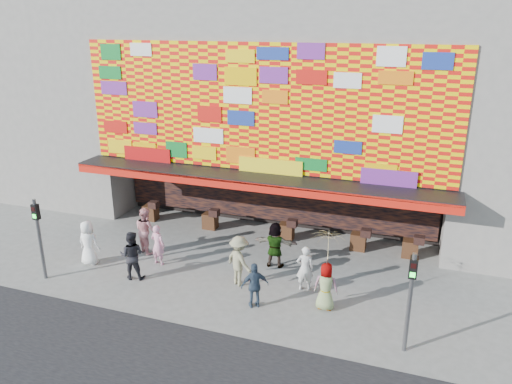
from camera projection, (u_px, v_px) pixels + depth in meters
ground at (221, 287)px, 17.26m from camera, size 90.00×90.00×0.00m
shop_building at (289, 101)px, 22.83m from camera, size 15.20×9.40×10.00m
neighbor_left at (53, 75)px, 26.52m from camera, size 11.00×8.00×12.00m
signal_left at (39, 230)px, 17.27m from camera, size 0.22×0.20×3.00m
signal_right at (411, 292)px, 13.37m from camera, size 0.22×0.20×3.00m
ped_a at (88, 243)px, 18.66m from camera, size 0.84×0.55×1.72m
ped_b at (158, 245)px, 18.67m from camera, size 0.62×0.46×1.58m
ped_c at (132, 255)px, 17.61m from camera, size 1.01×0.87×1.78m
ped_d at (239, 261)px, 17.17m from camera, size 1.35×1.16×1.81m
ped_e at (255, 285)px, 15.86m from camera, size 0.96×0.79×1.53m
ped_f at (275, 245)px, 18.47m from camera, size 1.65×0.63×1.74m
ped_g at (326, 286)px, 15.74m from camera, size 0.80×0.54×1.59m
ped_h at (305, 268)px, 16.86m from camera, size 0.67×0.53×1.61m
ped_i at (146, 230)px, 19.62m from camera, size 1.13×1.05×1.85m
parasol at (328, 246)px, 15.28m from camera, size 1.38×1.39×1.93m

